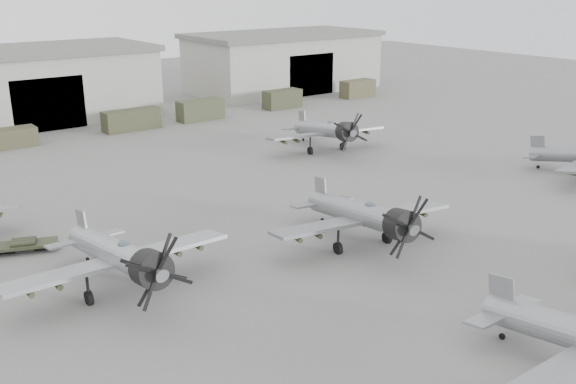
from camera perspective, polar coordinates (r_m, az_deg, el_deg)
name	(u,v)px	position (r m, az deg, el deg)	size (l,w,h in m)	color
ground	(420,334)	(32.67, 11.66, -12.30)	(220.00, 220.00, 0.00)	#60605D
hangar_center	(29,85)	(83.71, -22.00, 8.84)	(29.00, 14.80, 8.70)	#9F9F95
hangar_right	(283,61)	(100.51, -0.41, 11.57)	(29.00, 14.80, 8.70)	#9F9F95
support_truck_3	(6,139)	(71.43, -23.75, 4.37)	(5.85, 2.20, 1.97)	#3F3D29
support_truck_4	(132,120)	(75.54, -13.73, 6.25)	(6.48, 2.20, 2.32)	#3A3C27
support_truck_5	(201,110)	(79.43, -7.78, 7.25)	(5.71, 2.20, 2.48)	#3B412A
support_truck_6	(282,99)	(86.09, -0.51, 8.27)	(5.19, 2.20, 2.41)	#383B27
support_truck_7	(358,89)	(94.75, 6.20, 9.12)	(5.24, 2.20, 2.47)	#48482F
aircraft_mid_1	(121,256)	(35.78, -14.64, -5.55)	(12.58, 11.31, 5.06)	#9DA0A5
aircraft_mid_2	(365,216)	(40.77, 6.88, -2.09)	(12.57, 11.31, 4.99)	gray
aircraft_far_1	(328,130)	(63.56, 3.54, 5.49)	(12.40, 11.16, 4.92)	gray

